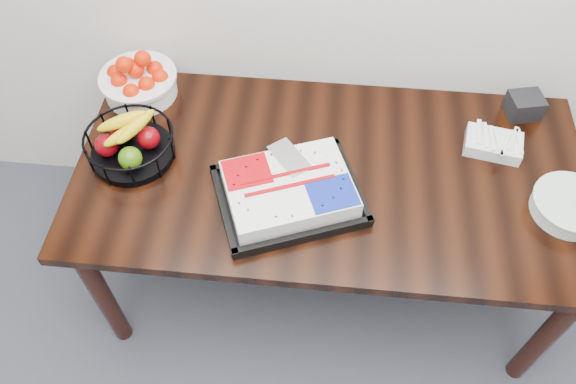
# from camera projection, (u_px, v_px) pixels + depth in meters

# --- Properties ---
(table) EXTENTS (1.80, 0.90, 0.75)m
(table) POSITION_uv_depth(u_px,v_px,m) (329.00, 185.00, 2.04)
(table) COLOR black
(table) RESTS_ON ground
(cake_tray) EXTENTS (0.57, 0.51, 0.10)m
(cake_tray) POSITION_uv_depth(u_px,v_px,m) (289.00, 191.00, 1.86)
(cake_tray) COLOR black
(cake_tray) RESTS_ON table
(tangerine_bowl) EXTENTS (0.30, 0.30, 0.19)m
(tangerine_bowl) POSITION_uv_depth(u_px,v_px,m) (138.00, 77.00, 2.14)
(tangerine_bowl) COLOR white
(tangerine_bowl) RESTS_ON table
(fruit_basket) EXTENTS (0.31, 0.31, 0.17)m
(fruit_basket) POSITION_uv_depth(u_px,v_px,m) (130.00, 143.00, 1.96)
(fruit_basket) COLOR black
(fruit_basket) RESTS_ON table
(plate_stack) EXTENTS (0.25, 0.25, 0.06)m
(plate_stack) POSITION_uv_depth(u_px,v_px,m) (569.00, 206.00, 1.84)
(plate_stack) COLOR white
(plate_stack) RESTS_ON table
(fork_bag) EXTENTS (0.22, 0.16, 0.06)m
(fork_bag) POSITION_uv_depth(u_px,v_px,m) (493.00, 144.00, 2.01)
(fork_bag) COLOR silver
(fork_bag) RESTS_ON table
(napkin_box) EXTENTS (0.14, 0.13, 0.09)m
(napkin_box) POSITION_uv_depth(u_px,v_px,m) (524.00, 105.00, 2.10)
(napkin_box) COLOR black
(napkin_box) RESTS_ON table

